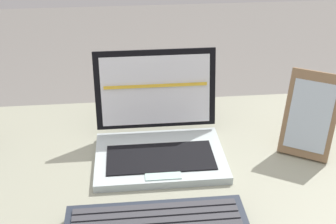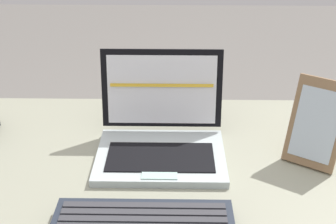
# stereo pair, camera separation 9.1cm
# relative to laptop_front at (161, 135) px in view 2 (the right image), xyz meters

# --- Properties ---
(desk) EXTENTS (1.40, 0.75, 0.72)m
(desk) POSITION_rel_laptop_front_xyz_m (0.04, -0.11, -0.15)
(desk) COLOR gray
(desk) RESTS_ON ground
(laptop_front) EXTENTS (0.29, 0.24, 0.22)m
(laptop_front) POSITION_rel_laptop_front_xyz_m (0.00, 0.00, 0.00)
(laptop_front) COLOR #B5C2C2
(laptop_front) RESTS_ON desk
(photo_frame) EXTENTS (0.13, 0.11, 0.20)m
(photo_frame) POSITION_rel_laptop_front_xyz_m (0.34, -0.03, 0.05)
(photo_frame) COLOR olive
(photo_frame) RESTS_ON desk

